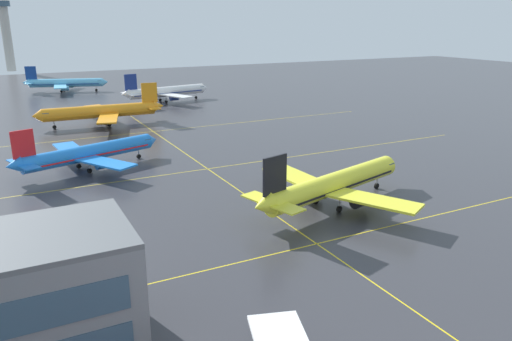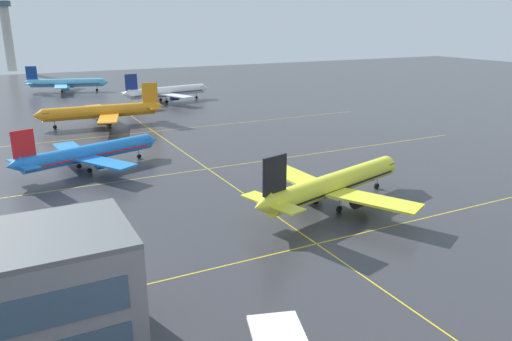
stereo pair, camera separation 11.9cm
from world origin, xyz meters
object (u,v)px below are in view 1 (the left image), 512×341
Objects in this scene: airliner_far_left_stand at (102,112)px; control_tower at (6,29)px; airliner_second_row at (333,184)px; airliner_third_row at (88,153)px; airliner_far_right_stand at (166,92)px; airliner_distant_taxiway at (65,83)px.

control_tower is at bearing 95.49° from airliner_far_left_stand.
airliner_far_left_stand is (-21.11, 84.77, 0.15)m from airliner_second_row.
airliner_third_row is 87.53m from airliner_far_right_stand.
airliner_far_left_stand is 191.32m from control_tower.
airliner_far_left_stand is at bearing -89.59° from airliner_distant_taxiway.
airliner_far_right_stand reaches higher than airliner_second_row.
airliner_far_left_stand is 44.12m from airliner_far_right_stand.
airliner_second_row is 1.03× the size of airliner_distant_taxiway.
control_tower reaches higher than airliner_distant_taxiway.
airliner_third_row is at bearing -103.91° from airliner_far_left_stand.
control_tower is at bearing 99.09° from airliner_distant_taxiway.
control_tower reaches higher than airliner_far_right_stand.
airliner_third_row is 46.11m from airliner_far_left_stand.
airliner_distant_taxiway is at bearing 85.14° from airliner_third_row.
airliner_second_row reaches higher than airliner_distant_taxiway.
airliner_third_row is at bearing 128.82° from airliner_second_row.
control_tower reaches higher than airliner_far_left_stand.
airliner_distant_taxiway is at bearing 90.41° from airliner_far_left_stand.
airliner_third_row is 0.89× the size of airliner_far_right_stand.
airliner_second_row is 1.10× the size of airliner_third_row.
airliner_second_row is 0.95× the size of airliner_far_left_stand.
airliner_far_left_stand reaches higher than airliner_second_row.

